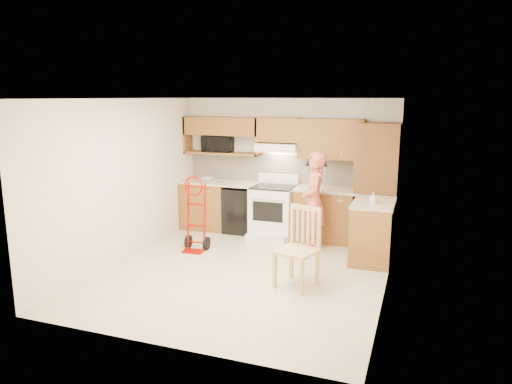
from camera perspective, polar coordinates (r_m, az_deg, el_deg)
The scene contains 28 objects.
floor at distance 7.02m, azimuth -1.39°, elevation -9.69°, with size 4.00×4.50×0.02m, color beige.
ceiling at distance 6.55m, azimuth -1.50°, elevation 11.35°, with size 4.00×4.50×0.02m, color white.
wall_back at distance 8.79m, azimuth 3.87°, elevation 3.12°, with size 4.00×0.02×2.50m, color silver.
wall_front at distance 4.69m, azimuth -11.46°, elevation -4.54°, with size 4.00×0.02×2.50m, color silver.
wall_left at distance 7.62m, azimuth -15.70°, elevation 1.41°, with size 0.02×4.50×2.50m, color silver.
wall_right at distance 6.25m, azimuth 16.02°, elevation -0.75°, with size 0.02×4.50×2.50m, color silver.
backsplash at distance 8.77m, azimuth 3.82°, elevation 2.77°, with size 3.92×0.03×0.55m, color beige.
lower_cab_left at distance 9.19m, azimuth -6.07°, elevation -1.62°, with size 0.90×0.60×0.90m, color #925D2C.
dishwasher at distance 8.91m, azimuth -1.71°, elevation -2.16°, with size 0.60×0.60×0.85m, color black.
lower_cab_right at distance 8.46m, azimuth 8.64°, elevation -2.85°, with size 1.14×0.60×0.90m, color #925D2C.
countertop_left at distance 8.97m, azimuth -4.41°, elevation 1.15°, with size 1.50×0.63×0.04m, color #BBAF97.
countertop_right at distance 8.36m, azimuth 8.74°, elevation 0.28°, with size 1.14×0.63×0.04m, color #BBAF97.
cab_return_right at distance 7.58m, azimuth 13.95°, elevation -4.76°, with size 0.60×1.00×0.90m, color #925D2C.
countertop_return at distance 7.46m, azimuth 14.12°, elevation -1.29°, with size 0.63×1.00×0.04m, color #BBAF97.
pantry_tall at distance 8.22m, azimuth 14.38°, elevation 0.78°, with size 0.70×0.60×2.10m, color #583314.
upper_cab_left at distance 8.97m, azimuth -4.16°, elevation 7.97°, with size 1.50×0.33×0.34m, color #925D2C.
upper_shelf_mw at distance 9.01m, azimuth -4.11°, elevation 4.74°, with size 1.50×0.33×0.04m, color #925D2C.
upper_cab_center at distance 8.58m, azimuth 2.83°, elevation 7.56°, with size 0.76×0.33×0.44m, color #925D2C.
upper_cab_right at distance 8.36m, azimuth 9.10°, elevation 6.37°, with size 1.14×0.33×0.70m, color #925D2C.
range_hood at distance 8.54m, azimuth 2.69°, elevation 5.46°, with size 0.76×0.46×0.14m, color white.
knife_strip at distance 8.60m, azimuth 7.30°, elevation 2.80°, with size 0.40×0.05×0.29m, color black, non-canonical shape.
microwave at distance 9.03m, azimuth -4.62°, elevation 5.87°, with size 0.57×0.38×0.31m, color black.
range at distance 8.46m, azimuth 1.99°, elevation -1.95°, with size 0.76×1.00×1.12m, color white, non-canonical shape.
person at distance 7.82m, azimuth 7.05°, elevation -1.16°, with size 0.60×0.39×1.65m, color #D25C4D.
hand_truck at distance 7.83m, azimuth -7.46°, elevation -3.10°, with size 0.45×0.41×1.13m, color #A30900, non-canonical shape.
dining_chair at distance 6.35m, azimuth 4.96°, elevation -6.79°, with size 0.48×0.53×1.08m, color tan, non-canonical shape.
soap_bottle at distance 7.31m, azimuth 14.06°, elevation -0.66°, with size 0.08×0.08×0.18m, color white.
bowl at distance 9.08m, azimuth -5.95°, elevation 1.55°, with size 0.24×0.24×0.06m, color white.
Camera 1 is at (2.36, -6.11, 2.53)m, focal length 33.00 mm.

